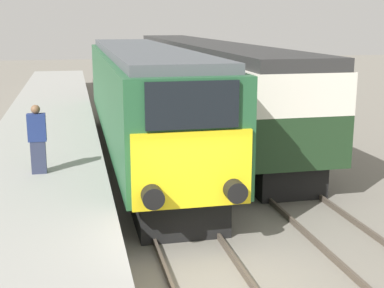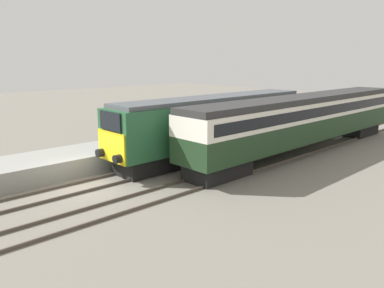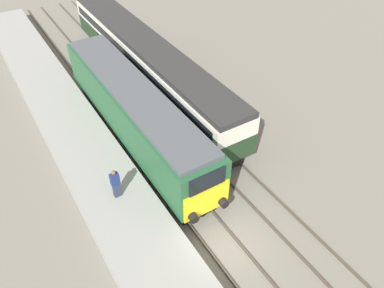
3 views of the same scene
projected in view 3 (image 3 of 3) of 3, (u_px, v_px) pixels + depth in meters
ground_plane at (223, 247)px, 17.67m from camera, size 120.00×120.00×0.00m
platform_left at (94, 165)px, 21.18m from camera, size 3.50×50.00×1.02m
rails_near_track at (171, 181)px, 20.85m from camera, size 1.51×60.00×0.14m
rails_far_track at (221, 159)px, 22.21m from camera, size 1.50×60.00×0.14m
locomotive at (135, 112)px, 22.21m from camera, size 2.70×15.93×3.88m
passenger_carriage at (147, 59)px, 26.81m from camera, size 2.75×21.60×3.82m
person_on_platform at (116, 183)px, 18.21m from camera, size 0.44×0.26×1.72m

